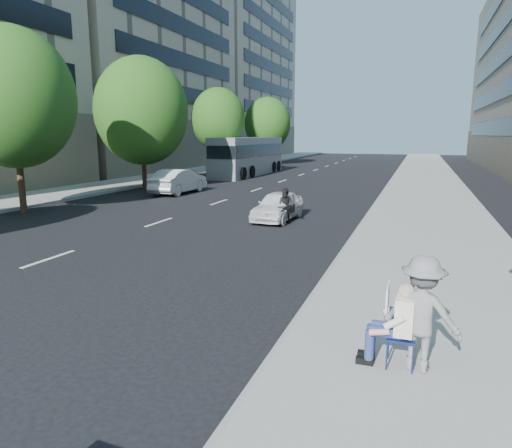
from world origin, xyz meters
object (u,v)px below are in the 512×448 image
at_px(seated_protester, 394,319).
at_px(white_sedan_near, 278,206).
at_px(jogger, 422,314).
at_px(white_sedan_mid, 179,181).
at_px(motorcycle, 286,208).
at_px(bus, 248,156).

bearing_deg(seated_protester, white_sedan_near, 114.77).
distance_m(jogger, white_sedan_near, 12.85).
bearing_deg(white_sedan_mid, seated_protester, 128.37).
bearing_deg(white_sedan_near, seated_protester, -62.26).
bearing_deg(motorcycle, jogger, -56.74).
bearing_deg(white_sedan_near, white_sedan_mid, 145.10).
bearing_deg(motorcycle, white_sedan_near, 139.47).
distance_m(seated_protester, bus, 34.86).
relative_size(seated_protester, jogger, 0.76).
bearing_deg(white_sedan_mid, jogger, 129.10).
height_order(white_sedan_mid, bus, bus).
bearing_deg(bus, white_sedan_mid, -86.81).
height_order(seated_protester, white_sedan_near, seated_protester).
height_order(seated_protester, jogger, jogger).
distance_m(seated_protester, white_sedan_near, 12.68).
bearing_deg(seated_protester, bus, 114.16).
relative_size(white_sedan_near, motorcycle, 1.73).
bearing_deg(jogger, bus, -54.19).
height_order(jogger, bus, bus).
height_order(seated_protester, white_sedan_mid, white_sedan_mid).
bearing_deg(bus, white_sedan_near, -65.63).
bearing_deg(jogger, white_sedan_near, -52.64).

